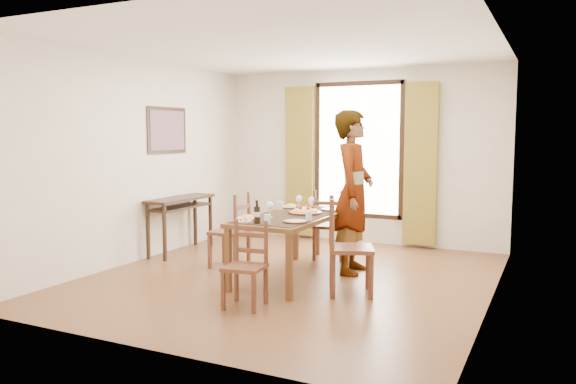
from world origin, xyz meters
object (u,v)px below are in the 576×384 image
at_px(console_table, 180,205).
at_px(pasta_platter, 305,210).
at_px(dining_table, 293,220).
at_px(man, 353,192).

relative_size(console_table, pasta_platter, 3.00).
bearing_deg(dining_table, pasta_platter, 51.31).
height_order(console_table, man, man).
relative_size(man, pasta_platter, 4.97).
bearing_deg(console_table, pasta_platter, -11.81).
height_order(console_table, pasta_platter, pasta_platter).
height_order(dining_table, man, man).
bearing_deg(man, console_table, 82.86).
relative_size(dining_table, man, 0.93).
xyz_separation_m(dining_table, pasta_platter, (0.10, 0.12, 0.12)).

